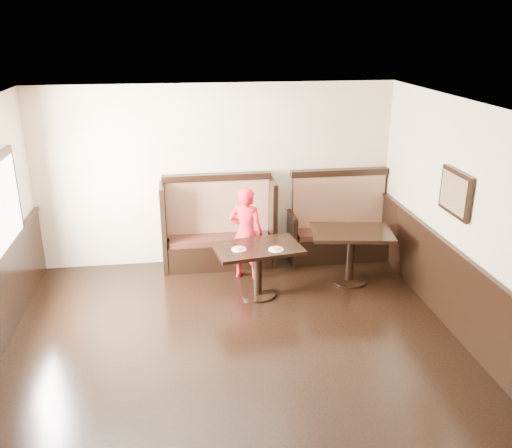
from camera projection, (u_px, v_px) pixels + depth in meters
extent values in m
plane|color=black|center=(245.00, 394.00, 5.62)|extent=(7.00, 7.00, 0.00)
plane|color=beige|center=(216.00, 176.00, 8.37)|extent=(5.50, 0.00, 5.50)
plane|color=white|center=(243.00, 125.00, 4.64)|extent=(7.00, 7.00, 0.00)
cube|color=black|center=(496.00, 332.00, 5.81)|extent=(0.05, 6.90, 1.00)
cube|color=black|center=(0.00, 207.00, 6.47)|extent=(0.05, 1.50, 1.20)
cube|color=white|center=(2.00, 207.00, 6.48)|extent=(0.01, 1.30, 1.00)
cube|color=black|center=(455.00, 193.00, 6.50)|extent=(0.04, 0.70, 0.55)
cube|color=olive|center=(454.00, 193.00, 6.50)|extent=(0.01, 0.60, 0.45)
cube|color=black|center=(220.00, 253.00, 8.53)|extent=(1.60, 0.50, 0.42)
cube|color=#381911|center=(219.00, 239.00, 8.44)|extent=(1.54, 0.46, 0.09)
cube|color=#4B130F|center=(218.00, 208.00, 8.48)|extent=(1.60, 0.12, 0.92)
cube|color=black|center=(217.00, 177.00, 8.31)|extent=(1.68, 0.16, 0.10)
cube|color=black|center=(164.00, 226.00, 8.34)|extent=(0.07, 0.72, 1.36)
cube|color=black|center=(271.00, 221.00, 8.57)|extent=(0.07, 0.72, 1.36)
cube|color=black|center=(339.00, 246.00, 8.79)|extent=(1.50, 0.50, 0.42)
cube|color=#381911|center=(340.00, 232.00, 8.71)|extent=(1.44, 0.46, 0.09)
cube|color=#4B130F|center=(338.00, 202.00, 8.75)|extent=(1.50, 0.12, 0.92)
cube|color=black|center=(340.00, 172.00, 8.57)|extent=(1.58, 0.16, 0.10)
cube|color=black|center=(291.00, 236.00, 8.71)|extent=(0.07, 0.72, 0.80)
cube|color=black|center=(385.00, 231.00, 8.93)|extent=(0.07, 0.72, 0.80)
cube|color=black|center=(258.00, 248.00, 7.42)|extent=(1.26, 0.90, 0.05)
cylinder|color=black|center=(258.00, 272.00, 7.55)|extent=(0.12, 0.12, 0.68)
cylinder|color=black|center=(258.00, 294.00, 7.67)|extent=(0.51, 0.51, 0.03)
cube|color=black|center=(352.00, 233.00, 7.82)|extent=(1.25, 0.92, 0.05)
cylinder|color=black|center=(350.00, 258.00, 7.96)|extent=(0.13, 0.13, 0.73)
cylinder|color=black|center=(349.00, 280.00, 8.08)|extent=(0.54, 0.54, 0.03)
imported|color=red|center=(246.00, 233.00, 7.97)|extent=(0.61, 0.52, 1.42)
cylinder|color=white|center=(239.00, 249.00, 7.31)|extent=(0.20, 0.20, 0.01)
cylinder|color=tan|center=(239.00, 248.00, 7.31)|extent=(0.12, 0.12, 0.02)
cylinder|color=#EABA54|center=(239.00, 247.00, 7.30)|extent=(0.11, 0.11, 0.01)
cylinder|color=white|center=(276.00, 249.00, 7.30)|extent=(0.21, 0.21, 0.01)
cylinder|color=tan|center=(276.00, 248.00, 7.30)|extent=(0.13, 0.13, 0.02)
cylinder|color=#EABA54|center=(276.00, 247.00, 7.29)|extent=(0.11, 0.11, 0.01)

